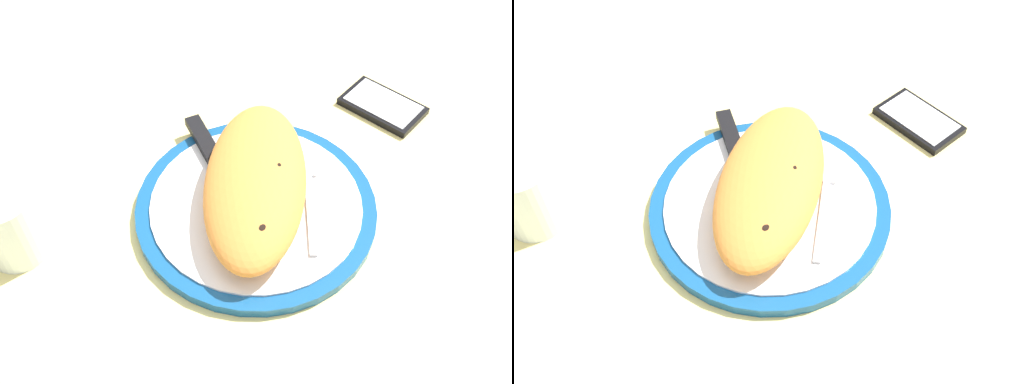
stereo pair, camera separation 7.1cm
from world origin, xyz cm
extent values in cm
cube|color=#E5D684|center=(0.00, 0.00, -1.50)|extent=(150.00, 150.00, 3.00)
cylinder|color=navy|center=(0.00, 0.00, 0.68)|extent=(29.11, 29.11, 1.37)
cylinder|color=white|center=(0.00, 0.00, 1.52)|extent=(25.56, 25.56, 0.30)
ellipsoid|color=orange|center=(0.86, 0.36, 4.44)|extent=(27.72, 15.84, 5.55)
ellipsoid|color=black|center=(1.19, -2.38, 6.55)|extent=(2.35, 1.86, 0.82)
ellipsoid|color=black|center=(-7.09, 0.17, 6.25)|extent=(2.36, 2.18, 0.67)
cube|color=silver|center=(-2.37, -6.27, 1.87)|extent=(12.00, 1.87, 0.40)
cube|color=silver|center=(5.58, -6.92, 1.87)|extent=(4.16, 2.52, 0.40)
cube|color=silver|center=(-1.59, 1.49, 1.87)|extent=(13.05, 6.10, 0.40)
cube|color=black|center=(9.66, 5.63, 2.27)|extent=(10.69, 5.55, 1.20)
cube|color=black|center=(17.15, -19.40, 0.50)|extent=(12.65, 12.65, 1.00)
cube|color=white|center=(17.15, -19.40, 1.08)|extent=(10.99, 10.99, 0.16)
cylinder|color=silver|center=(-3.23, 27.79, 4.51)|extent=(7.23, 7.23, 9.02)
cylinder|color=silver|center=(-3.23, 27.79, 2.63)|extent=(6.65, 6.65, 4.86)
camera|label=1|loc=(-46.09, 3.76, 58.17)|focal=42.65mm
camera|label=2|loc=(-46.12, -3.38, 58.17)|focal=42.65mm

